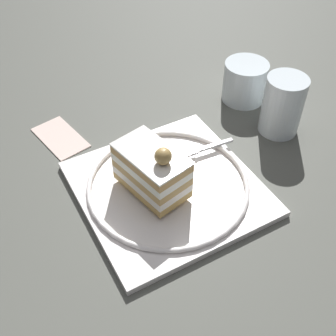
{
  "coord_description": "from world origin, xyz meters",
  "views": [
    {
      "loc": [
        -0.29,
        0.26,
        0.47
      ],
      "look_at": [
        0.03,
        -0.02,
        0.05
      ],
      "focal_mm": 45.28,
      "sensor_mm": 36.0,
      "label": 1
    }
  ],
  "objects_px": {
    "cake_slice": "(154,169)",
    "folded_napkin": "(60,137)",
    "drink_glass_near": "(244,84)",
    "fork": "(201,150)",
    "dessert_plate": "(168,187)",
    "drink_glass_far": "(282,107)"
  },
  "relations": [
    {
      "from": "dessert_plate",
      "to": "fork",
      "type": "bearing_deg",
      "value": -78.8
    },
    {
      "from": "cake_slice",
      "to": "drink_glass_far",
      "type": "relative_size",
      "value": 1.04
    },
    {
      "from": "drink_glass_near",
      "to": "folded_napkin",
      "type": "distance_m",
      "value": 0.35
    },
    {
      "from": "drink_glass_far",
      "to": "folded_napkin",
      "type": "bearing_deg",
      "value": 51.82
    },
    {
      "from": "dessert_plate",
      "to": "cake_slice",
      "type": "distance_m",
      "value": 0.05
    },
    {
      "from": "dessert_plate",
      "to": "fork",
      "type": "xyz_separation_m",
      "value": [
        0.02,
        -0.08,
        0.01
      ]
    },
    {
      "from": "cake_slice",
      "to": "folded_napkin",
      "type": "relative_size",
      "value": 1.02
    },
    {
      "from": "fork",
      "to": "folded_napkin",
      "type": "distance_m",
      "value": 0.24
    },
    {
      "from": "drink_glass_near",
      "to": "drink_glass_far",
      "type": "xyz_separation_m",
      "value": [
        -0.1,
        0.02,
        0.02
      ]
    },
    {
      "from": "cake_slice",
      "to": "fork",
      "type": "distance_m",
      "value": 0.11
    },
    {
      "from": "drink_glass_near",
      "to": "folded_napkin",
      "type": "relative_size",
      "value": 0.76
    },
    {
      "from": "dessert_plate",
      "to": "cake_slice",
      "type": "height_order",
      "value": "cake_slice"
    },
    {
      "from": "cake_slice",
      "to": "fork",
      "type": "height_order",
      "value": "cake_slice"
    },
    {
      "from": "fork",
      "to": "folded_napkin",
      "type": "height_order",
      "value": "fork"
    },
    {
      "from": "dessert_plate",
      "to": "fork",
      "type": "height_order",
      "value": "fork"
    },
    {
      "from": "folded_napkin",
      "to": "dessert_plate",
      "type": "bearing_deg",
      "value": -165.25
    },
    {
      "from": "dessert_plate",
      "to": "cake_slice",
      "type": "relative_size",
      "value": 2.85
    },
    {
      "from": "dessert_plate",
      "to": "drink_glass_far",
      "type": "distance_m",
      "value": 0.24
    },
    {
      "from": "fork",
      "to": "folded_napkin",
      "type": "relative_size",
      "value": 1.01
    },
    {
      "from": "fork",
      "to": "drink_glass_near",
      "type": "distance_m",
      "value": 0.19
    },
    {
      "from": "cake_slice",
      "to": "folded_napkin",
      "type": "bearing_deg",
      "value": 10.25
    },
    {
      "from": "dessert_plate",
      "to": "drink_glass_near",
      "type": "bearing_deg",
      "value": -72.6
    }
  ]
}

